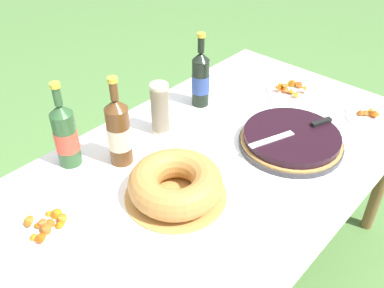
{
  "coord_description": "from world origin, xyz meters",
  "views": [
    {
      "loc": [
        -0.88,
        -0.77,
        1.69
      ],
      "look_at": [
        0.05,
        0.06,
        0.77
      ],
      "focal_mm": 40.0,
      "sensor_mm": 36.0,
      "label": 1
    }
  ],
  "objects_px": {
    "cup_stack": "(160,109)",
    "cider_bottle_amber": "(119,132)",
    "berry_tart": "(291,140)",
    "serving_knife": "(299,130)",
    "snack_plate_left": "(45,229)",
    "bundt_cake": "(176,184)",
    "juice_bottle_red": "(201,79)",
    "snack_plate_far": "(373,116)",
    "cider_bottle_green": "(66,135)",
    "snack_plate_right": "(291,90)"
  },
  "relations": [
    {
      "from": "cup_stack",
      "to": "snack_plate_far",
      "type": "xyz_separation_m",
      "value": [
        0.66,
        -0.59,
        -0.1
      ]
    },
    {
      "from": "berry_tart",
      "to": "snack_plate_right",
      "type": "bearing_deg",
      "value": 31.13
    },
    {
      "from": "cider_bottle_green",
      "to": "cup_stack",
      "type": "bearing_deg",
      "value": -16.32
    },
    {
      "from": "snack_plate_right",
      "to": "serving_knife",
      "type": "bearing_deg",
      "value": -145.53
    },
    {
      "from": "cider_bottle_green",
      "to": "berry_tart",
      "type": "bearing_deg",
      "value": -41.07
    },
    {
      "from": "berry_tart",
      "to": "juice_bottle_red",
      "type": "relative_size",
      "value": 1.22
    },
    {
      "from": "berry_tart",
      "to": "snack_plate_far",
      "type": "distance_m",
      "value": 0.43
    },
    {
      "from": "snack_plate_far",
      "to": "snack_plate_right",
      "type": "bearing_deg",
      "value": 96.92
    },
    {
      "from": "bundt_cake",
      "to": "cider_bottle_amber",
      "type": "relative_size",
      "value": 1.0
    },
    {
      "from": "berry_tart",
      "to": "cider_bottle_green",
      "type": "xyz_separation_m",
      "value": [
        -0.62,
        0.54,
        0.09
      ]
    },
    {
      "from": "berry_tart",
      "to": "cup_stack",
      "type": "distance_m",
      "value": 0.52
    },
    {
      "from": "bundt_cake",
      "to": "cup_stack",
      "type": "height_order",
      "value": "cup_stack"
    },
    {
      "from": "berry_tart",
      "to": "cup_stack",
      "type": "xyz_separation_m",
      "value": [
        -0.26,
        0.44,
        0.08
      ]
    },
    {
      "from": "cup_stack",
      "to": "cider_bottle_green",
      "type": "xyz_separation_m",
      "value": [
        -0.36,
        0.1,
        0.02
      ]
    },
    {
      "from": "snack_plate_left",
      "to": "snack_plate_far",
      "type": "relative_size",
      "value": 1.01
    },
    {
      "from": "berry_tart",
      "to": "juice_bottle_red",
      "type": "xyz_separation_m",
      "value": [
        0.0,
        0.46,
        0.1
      ]
    },
    {
      "from": "bundt_cake",
      "to": "cup_stack",
      "type": "distance_m",
      "value": 0.38
    },
    {
      "from": "serving_knife",
      "to": "cup_stack",
      "type": "relative_size",
      "value": 1.67
    },
    {
      "from": "serving_knife",
      "to": "bundt_cake",
      "type": "relative_size",
      "value": 1.06
    },
    {
      "from": "snack_plate_left",
      "to": "juice_bottle_red",
      "type": "bearing_deg",
      "value": 8.98
    },
    {
      "from": "berry_tart",
      "to": "cider_bottle_green",
      "type": "height_order",
      "value": "cider_bottle_green"
    },
    {
      "from": "serving_knife",
      "to": "cider_bottle_green",
      "type": "height_order",
      "value": "cider_bottle_green"
    },
    {
      "from": "juice_bottle_red",
      "to": "snack_plate_far",
      "type": "xyz_separation_m",
      "value": [
        0.4,
        -0.62,
        -0.11
      ]
    },
    {
      "from": "berry_tart",
      "to": "cup_stack",
      "type": "height_order",
      "value": "cup_stack"
    },
    {
      "from": "serving_knife",
      "to": "snack_plate_left",
      "type": "distance_m",
      "value": 0.96
    },
    {
      "from": "snack_plate_left",
      "to": "snack_plate_right",
      "type": "bearing_deg",
      "value": -5.06
    },
    {
      "from": "serving_knife",
      "to": "bundt_cake",
      "type": "bearing_deg",
      "value": 5.05
    },
    {
      "from": "berry_tart",
      "to": "snack_plate_left",
      "type": "bearing_deg",
      "value": 159.78
    },
    {
      "from": "serving_knife",
      "to": "snack_plate_right",
      "type": "height_order",
      "value": "serving_knife"
    },
    {
      "from": "juice_bottle_red",
      "to": "snack_plate_right",
      "type": "xyz_separation_m",
      "value": [
        0.35,
        -0.25,
        -0.11
      ]
    },
    {
      "from": "cider_bottle_amber",
      "to": "snack_plate_right",
      "type": "height_order",
      "value": "cider_bottle_amber"
    },
    {
      "from": "snack_plate_far",
      "to": "cider_bottle_amber",
      "type": "bearing_deg",
      "value": 147.44
    },
    {
      "from": "cup_stack",
      "to": "juice_bottle_red",
      "type": "height_order",
      "value": "juice_bottle_red"
    },
    {
      "from": "snack_plate_right",
      "to": "snack_plate_far",
      "type": "height_order",
      "value": "snack_plate_right"
    },
    {
      "from": "cider_bottle_green",
      "to": "juice_bottle_red",
      "type": "xyz_separation_m",
      "value": [
        0.62,
        -0.08,
        0.0
      ]
    },
    {
      "from": "berry_tart",
      "to": "serving_knife",
      "type": "relative_size",
      "value": 1.1
    },
    {
      "from": "juice_bottle_red",
      "to": "cup_stack",
      "type": "bearing_deg",
      "value": -175.22
    },
    {
      "from": "cup_stack",
      "to": "cider_bottle_amber",
      "type": "bearing_deg",
      "value": -173.29
    },
    {
      "from": "cider_bottle_green",
      "to": "juice_bottle_red",
      "type": "relative_size",
      "value": 1.0
    },
    {
      "from": "cup_stack",
      "to": "cider_bottle_green",
      "type": "height_order",
      "value": "cider_bottle_green"
    },
    {
      "from": "cider_bottle_green",
      "to": "snack_plate_left",
      "type": "relative_size",
      "value": 1.41
    },
    {
      "from": "cider_bottle_amber",
      "to": "snack_plate_right",
      "type": "xyz_separation_m",
      "value": [
        0.84,
        -0.2,
        -0.12
      ]
    },
    {
      "from": "snack_plate_left",
      "to": "berry_tart",
      "type": "bearing_deg",
      "value": -20.22
    },
    {
      "from": "bundt_cake",
      "to": "cider_bottle_amber",
      "type": "xyz_separation_m",
      "value": [
        0.0,
        0.28,
        0.08
      ]
    },
    {
      "from": "cider_bottle_amber",
      "to": "snack_plate_left",
      "type": "bearing_deg",
      "value": -166.83
    },
    {
      "from": "bundt_cake",
      "to": "snack_plate_far",
      "type": "bearing_deg",
      "value": -18.13
    },
    {
      "from": "serving_knife",
      "to": "snack_plate_right",
      "type": "bearing_deg",
      "value": -124.94
    },
    {
      "from": "bundt_cake",
      "to": "cider_bottle_green",
      "type": "height_order",
      "value": "cider_bottle_green"
    },
    {
      "from": "berry_tart",
      "to": "cider_bottle_green",
      "type": "bearing_deg",
      "value": 138.93
    },
    {
      "from": "bundt_cake",
      "to": "juice_bottle_red",
      "type": "bearing_deg",
      "value": 33.11
    }
  ]
}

